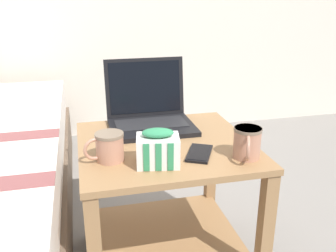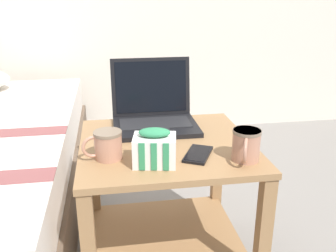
% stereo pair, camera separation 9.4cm
% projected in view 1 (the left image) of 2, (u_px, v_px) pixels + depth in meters
% --- Properties ---
extents(bedside_table, '(0.61, 0.59, 0.55)m').
position_uv_depth(bedside_table, '(165.00, 191.00, 1.42)').
color(bedside_table, '#997047').
rests_on(bedside_table, ground_plane).
extents(laptop, '(0.33, 0.29, 0.26)m').
position_uv_depth(laptop, '(150.00, 114.00, 1.50)').
color(laptop, black).
rests_on(laptop, bedside_table).
extents(mug_front_left, '(0.09, 0.13, 0.10)m').
position_uv_depth(mug_front_left, '(247.00, 142.00, 1.21)').
color(mug_front_left, tan).
rests_on(mug_front_left, bedside_table).
extents(mug_front_right, '(0.13, 0.09, 0.09)m').
position_uv_depth(mug_front_right, '(109.00, 145.00, 1.19)').
color(mug_front_right, tan).
rests_on(mug_front_right, bedside_table).
extents(snack_bag, '(0.15, 0.12, 0.12)m').
position_uv_depth(snack_bag, '(158.00, 149.00, 1.16)').
color(snack_bag, white).
rests_on(snack_bag, bedside_table).
extents(cell_phone, '(0.13, 0.16, 0.01)m').
position_uv_depth(cell_phone, '(199.00, 153.00, 1.25)').
color(cell_phone, black).
rests_on(cell_phone, bedside_table).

